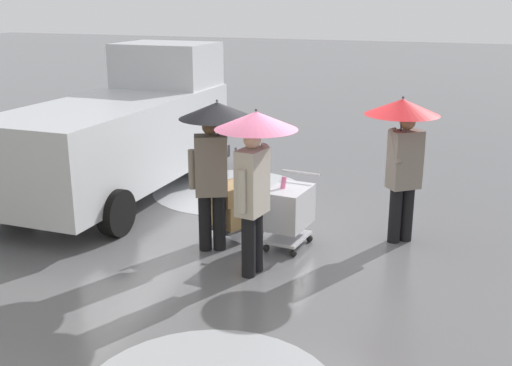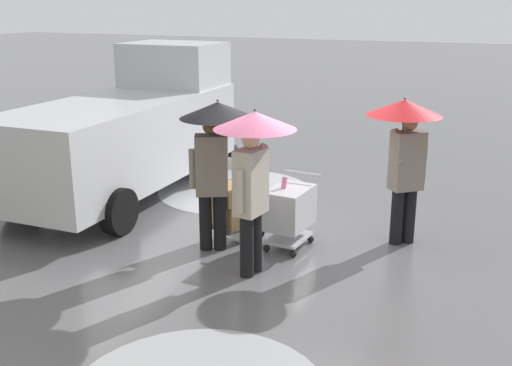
{
  "view_description": "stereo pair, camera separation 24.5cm",
  "coord_description": "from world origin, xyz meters",
  "px_view_note": "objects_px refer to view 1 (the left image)",
  "views": [
    {
      "loc": [
        -2.51,
        7.92,
        3.44
      ],
      "look_at": [
        0.32,
        0.49,
        1.05
      ],
      "focal_mm": 43.28,
      "sensor_mm": 36.0,
      "label": 1
    },
    {
      "loc": [
        -2.74,
        7.83,
        3.44
      ],
      "look_at": [
        0.32,
        0.49,
        1.05
      ],
      "focal_mm": 43.28,
      "sensor_mm": 36.0,
      "label": 2
    }
  ],
  "objects_px": {
    "shopping_cart_vendor": "(289,209)",
    "pedestrian_white_side": "(403,136)",
    "hand_dolly_boxes": "(232,205)",
    "pedestrian_pink_side": "(254,154)",
    "cargo_van_parked_right": "(125,130)",
    "pedestrian_black_side": "(214,141)"
  },
  "relations": [
    {
      "from": "shopping_cart_vendor",
      "to": "pedestrian_white_side",
      "type": "bearing_deg",
      "value": -152.32
    },
    {
      "from": "pedestrian_pink_side",
      "to": "pedestrian_black_side",
      "type": "relative_size",
      "value": 1.0
    },
    {
      "from": "pedestrian_white_side",
      "to": "hand_dolly_boxes",
      "type": "bearing_deg",
      "value": 18.81
    },
    {
      "from": "hand_dolly_boxes",
      "to": "pedestrian_black_side",
      "type": "height_order",
      "value": "pedestrian_black_side"
    },
    {
      "from": "pedestrian_pink_side",
      "to": "pedestrian_white_side",
      "type": "distance_m",
      "value": 2.33
    },
    {
      "from": "cargo_van_parked_right",
      "to": "hand_dolly_boxes",
      "type": "distance_m",
      "value": 3.09
    },
    {
      "from": "shopping_cart_vendor",
      "to": "pedestrian_white_side",
      "type": "height_order",
      "value": "pedestrian_white_side"
    },
    {
      "from": "pedestrian_pink_side",
      "to": "pedestrian_white_side",
      "type": "xyz_separation_m",
      "value": [
        -1.58,
        -1.71,
        0.0
      ]
    },
    {
      "from": "cargo_van_parked_right",
      "to": "pedestrian_white_side",
      "type": "xyz_separation_m",
      "value": [
        -4.96,
        0.63,
        0.41
      ]
    },
    {
      "from": "cargo_van_parked_right",
      "to": "pedestrian_white_side",
      "type": "relative_size",
      "value": 2.49
    },
    {
      "from": "shopping_cart_vendor",
      "to": "pedestrian_white_side",
      "type": "distance_m",
      "value": 1.9
    },
    {
      "from": "pedestrian_black_side",
      "to": "pedestrian_white_side",
      "type": "relative_size",
      "value": 1.0
    },
    {
      "from": "cargo_van_parked_right",
      "to": "pedestrian_black_side",
      "type": "relative_size",
      "value": 2.49
    },
    {
      "from": "hand_dolly_boxes",
      "to": "cargo_van_parked_right",
      "type": "bearing_deg",
      "value": -27.73
    },
    {
      "from": "shopping_cart_vendor",
      "to": "hand_dolly_boxes",
      "type": "relative_size",
      "value": 0.79
    },
    {
      "from": "shopping_cart_vendor",
      "to": "hand_dolly_boxes",
      "type": "bearing_deg",
      "value": 1.93
    },
    {
      "from": "shopping_cart_vendor",
      "to": "hand_dolly_boxes",
      "type": "xyz_separation_m",
      "value": [
        0.86,
        0.03,
        -0.04
      ]
    },
    {
      "from": "cargo_van_parked_right",
      "to": "pedestrian_pink_side",
      "type": "bearing_deg",
      "value": 145.25
    },
    {
      "from": "pedestrian_pink_side",
      "to": "shopping_cart_vendor",
      "type": "bearing_deg",
      "value": -98.9
    },
    {
      "from": "pedestrian_pink_side",
      "to": "pedestrian_white_side",
      "type": "height_order",
      "value": "same"
    },
    {
      "from": "pedestrian_pink_side",
      "to": "pedestrian_black_side",
      "type": "xyz_separation_m",
      "value": [
        0.77,
        -0.51,
        0.0
      ]
    },
    {
      "from": "shopping_cart_vendor",
      "to": "hand_dolly_boxes",
      "type": "distance_m",
      "value": 0.86
    }
  ]
}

